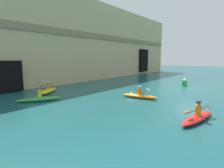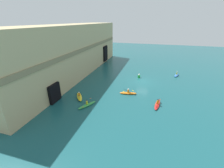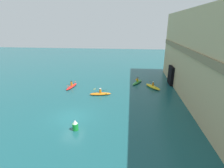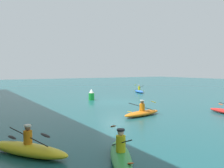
# 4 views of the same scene
# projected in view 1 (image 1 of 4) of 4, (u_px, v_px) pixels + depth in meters

# --- Properties ---
(ground_plane) EXTENTS (120.00, 120.00, 0.00)m
(ground_plane) POSITION_uv_depth(u_px,v_px,m) (189.00, 90.00, 19.35)
(ground_plane) COLOR #195156
(cliff_bluff) EXTENTS (45.51, 7.91, 12.11)m
(cliff_bluff) POSITION_uv_depth(u_px,v_px,m) (86.00, 43.00, 30.07)
(cliff_bluff) COLOR tan
(cliff_bluff) RESTS_ON ground
(kayak_red) EXTENTS (3.62, 1.22, 1.13)m
(kayak_red) POSITION_uv_depth(u_px,v_px,m) (198.00, 117.00, 9.82)
(kayak_red) COLOR red
(kayak_red) RESTS_ON ground
(kayak_green) EXTENTS (3.40, 2.25, 1.11)m
(kayak_green) POSITION_uv_depth(u_px,v_px,m) (40.00, 99.00, 14.23)
(kayak_green) COLOR green
(kayak_green) RESTS_ON ground
(kayak_yellow) EXTENTS (3.31, 2.60, 1.12)m
(kayak_yellow) POSITION_uv_depth(u_px,v_px,m) (48.00, 91.00, 17.51)
(kayak_yellow) COLOR yellow
(kayak_yellow) RESTS_ON ground
(kayak_orange) EXTENTS (1.33, 3.28, 1.05)m
(kayak_orange) POSITION_uv_depth(u_px,v_px,m) (140.00, 96.00, 15.33)
(kayak_orange) COLOR orange
(kayak_orange) RESTS_ON ground
(marker_buoy) EXTENTS (0.58, 0.58, 1.13)m
(marker_buoy) POSITION_uv_depth(u_px,v_px,m) (185.00, 82.00, 21.87)
(marker_buoy) COLOR green
(marker_buoy) RESTS_ON ground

